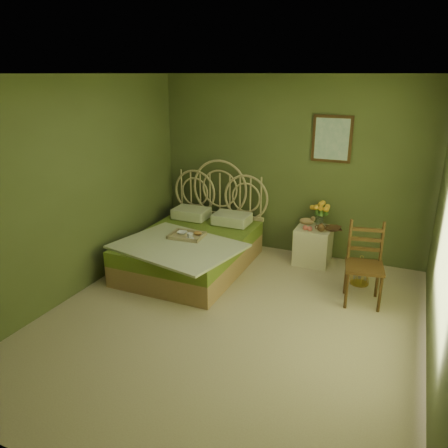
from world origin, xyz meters
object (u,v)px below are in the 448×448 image
at_px(bed, 193,247).
at_px(birdcage, 360,271).
at_px(chair, 366,258).
at_px(nightstand, 314,240).

distance_m(bed, birdcage, 2.28).
bearing_deg(birdcage, bed, -170.31).
bearing_deg(bed, birdcage, 9.69).
distance_m(bed, chair, 2.33).
bearing_deg(bed, nightstand, 28.31).
bearing_deg(nightstand, bed, -151.69).
bearing_deg(nightstand, birdcage, -31.68).
distance_m(bed, nightstand, 1.73).
distance_m(nightstand, chair, 1.18).
distance_m(chair, birdcage, 0.56).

